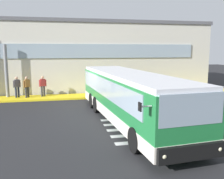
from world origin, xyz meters
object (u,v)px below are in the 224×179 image
passenger_near_column (17,86)px  passenger_by_doorway (27,86)px  entry_support_column (6,71)px  passenger_at_curb_edge (43,85)px  safety_bollard_yellow (126,93)px  bus_main_foreground (129,98)px

passenger_near_column → passenger_by_doorway: (0.77, -0.15, 0.00)m
entry_support_column → passenger_near_column: size_ratio=2.50×
entry_support_column → passenger_at_curb_edge: size_ratio=2.50×
passenger_near_column → safety_bollard_yellow: bearing=-8.9°
passenger_at_curb_edge → safety_bollard_yellow: bearing=-11.9°
bus_main_foreground → passenger_at_curb_edge: bus_main_foreground is taller
entry_support_column → passenger_near_column: entry_support_column is taller
entry_support_column → passenger_by_doorway: 2.04m
passenger_near_column → bus_main_foreground: bearing=-48.8°
entry_support_column → passenger_near_column: (0.80, -0.45, -1.16)m
passenger_at_curb_edge → safety_bollard_yellow: (6.60, -1.39, -0.63)m
passenger_near_column → passenger_at_curb_edge: size_ratio=1.00×
passenger_at_curb_edge → passenger_by_doorway: bearing=-171.1°
safety_bollard_yellow → passenger_near_column: bearing=171.1°
passenger_near_column → entry_support_column: bearing=150.7°
entry_support_column → passenger_by_doorway: entry_support_column is taller
entry_support_column → passenger_at_curb_edge: entry_support_column is taller
safety_bollard_yellow → passenger_by_doorway: bearing=171.2°
entry_support_column → safety_bollard_yellow: 9.72m
entry_support_column → passenger_by_doorway: (1.57, -0.60, -1.16)m
passenger_near_column → safety_bollard_yellow: passenger_near_column is taller
bus_main_foreground → safety_bollard_yellow: bus_main_foreground is taller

